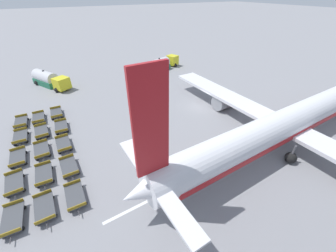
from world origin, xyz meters
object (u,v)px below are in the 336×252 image
at_px(baggage_dolly_row_mid_b_col_a, 56,113).
at_px(baggage_dolly_row_mid_b_col_b, 61,127).
at_px(baggage_dolly_row_near_col_d, 14,183).
at_px(baggage_dolly_row_mid_b_col_e, 75,196).
at_px(baggage_dolly_row_mid_b_col_c, 64,144).
at_px(baggage_dolly_row_near_col_a, 21,122).
at_px(baggage_dolly_row_near_col_b, 20,137).
at_px(baggage_dolly_row_mid_a_col_a, 39,118).
at_px(baggage_dolly_row_mid_a_col_b, 42,132).
at_px(baggage_dolly_row_mid_b_col_d, 69,167).
at_px(baggage_dolly_row_near_col_e, 13,219).
at_px(baggage_dolly_row_mid_a_col_e, 45,208).
at_px(fuel_tanker_primary, 49,80).
at_px(airplane, 293,121).
at_px(fuel_tanker_secondary, 162,64).
at_px(baggage_dolly_row_mid_a_col_c, 42,150).
at_px(baggage_dolly_row_near_col_c, 18,158).
at_px(baggage_dolly_row_mid_a_col_d, 44,175).

distance_m(baggage_dolly_row_mid_b_col_a, baggage_dolly_row_mid_b_col_b, 4.44).
xyz_separation_m(baggage_dolly_row_near_col_d, baggage_dolly_row_mid_b_col_e, (4.43, 5.02, 0.00)).
bearing_deg(baggage_dolly_row_mid_b_col_c, baggage_dolly_row_near_col_a, -150.22).
bearing_deg(baggage_dolly_row_near_col_b, baggage_dolly_row_mid_a_col_a, 152.40).
height_order(baggage_dolly_row_mid_a_col_a, baggage_dolly_row_mid_a_col_b, same).
bearing_deg(baggage_dolly_row_mid_b_col_a, baggage_dolly_row_near_col_a, -86.40).
height_order(baggage_dolly_row_mid_b_col_a, baggage_dolly_row_mid_b_col_d, same).
distance_m(baggage_dolly_row_mid_a_col_a, baggage_dolly_row_mid_b_col_e, 17.40).
relative_size(baggage_dolly_row_near_col_e, baggage_dolly_row_mid_a_col_e, 1.00).
distance_m(baggage_dolly_row_mid_a_col_b, baggage_dolly_row_mid_b_col_a, 4.91).
bearing_deg(baggage_dolly_row_near_col_e, baggage_dolly_row_mid_a_col_b, 169.05).
xyz_separation_m(baggage_dolly_row_mid_b_col_a, baggage_dolly_row_mid_b_col_c, (8.70, 0.13, 0.00)).
relative_size(baggage_dolly_row_mid_a_col_b, baggage_dolly_row_mid_b_col_b, 1.00).
distance_m(fuel_tanker_primary, baggage_dolly_row_mid_b_col_e, 31.00).
relative_size(fuel_tanker_primary, baggage_dolly_row_near_col_d, 2.46).
xyz_separation_m(airplane, fuel_tanker_secondary, (-32.78, -1.08, -1.74)).
height_order(fuel_tanker_secondary, baggage_dolly_row_mid_b_col_e, fuel_tanker_secondary).
distance_m(fuel_tanker_secondary, baggage_dolly_row_mid_b_col_d, 34.79).
xyz_separation_m(airplane, baggage_dolly_row_mid_a_col_c, (-12.36, -27.82, -2.52)).
distance_m(baggage_dolly_row_mid_a_col_e, baggage_dolly_row_mid_b_col_b, 13.29).
bearing_deg(baggage_dolly_row_mid_b_col_b, baggage_dolly_row_mid_b_col_e, -0.18).
bearing_deg(fuel_tanker_primary, baggage_dolly_row_mid_a_col_c, -5.58).
bearing_deg(baggage_dolly_row_near_col_a, baggage_dolly_row_near_col_b, 1.04).
bearing_deg(baggage_dolly_row_near_col_c, baggage_dolly_row_mid_b_col_d, 48.66).
xyz_separation_m(baggage_dolly_row_near_col_b, baggage_dolly_row_mid_b_col_c, (4.31, 4.74, 0.00)).
bearing_deg(baggage_dolly_row_mid_a_col_a, airplane, 53.44).
relative_size(baggage_dolly_row_near_col_e, baggage_dolly_row_mid_a_col_c, 1.00).
bearing_deg(baggage_dolly_row_near_col_c, fuel_tanker_secondary, 125.26).
height_order(baggage_dolly_row_mid_a_col_c, baggage_dolly_row_mid_b_col_e, same).
distance_m(baggage_dolly_row_near_col_b, baggage_dolly_row_mid_b_col_b, 4.88).
distance_m(baggage_dolly_row_near_col_d, baggage_dolly_row_mid_b_col_b, 9.98).
height_order(fuel_tanker_secondary, baggage_dolly_row_mid_b_col_d, fuel_tanker_secondary).
xyz_separation_m(baggage_dolly_row_mid_a_col_b, baggage_dolly_row_mid_b_col_b, (0.03, 2.44, 0.00)).
bearing_deg(airplane, baggage_dolly_row_mid_b_col_d, -107.17).
height_order(baggage_dolly_row_near_col_c, baggage_dolly_row_mid_a_col_a, same).
distance_m(baggage_dolly_row_mid_a_col_a, baggage_dolly_row_mid_a_col_d, 12.86).
relative_size(fuel_tanker_secondary, baggage_dolly_row_near_col_b, 2.34).
height_order(baggage_dolly_row_near_col_d, baggage_dolly_row_mid_b_col_b, same).
distance_m(airplane, baggage_dolly_row_mid_a_col_b, 32.42).
xyz_separation_m(baggage_dolly_row_mid_a_col_a, baggage_dolly_row_mid_b_col_c, (8.44, 2.58, 0.00)).
height_order(baggage_dolly_row_mid_a_col_d, baggage_dolly_row_mid_b_col_a, same).
relative_size(baggage_dolly_row_mid_a_col_a, baggage_dolly_row_mid_a_col_b, 0.99).
height_order(baggage_dolly_row_near_col_e, baggage_dolly_row_mid_b_col_b, same).
relative_size(baggage_dolly_row_near_col_b, baggage_dolly_row_near_col_c, 1.00).
relative_size(baggage_dolly_row_near_col_c, baggage_dolly_row_mid_a_col_a, 1.00).
bearing_deg(baggage_dolly_row_mid_b_col_d, baggage_dolly_row_mid_a_col_b, -164.74).
bearing_deg(baggage_dolly_row_mid_b_col_a, baggage_dolly_row_mid_b_col_c, 0.84).
bearing_deg(baggage_dolly_row_mid_a_col_b, baggage_dolly_row_mid_a_col_a, -176.15).
xyz_separation_m(baggage_dolly_row_near_col_e, baggage_dolly_row_mid_a_col_d, (-4.25, 2.48, 0.00)).
xyz_separation_m(baggage_dolly_row_near_col_c, baggage_dolly_row_mid_a_col_a, (-8.60, 2.25, 0.00)).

